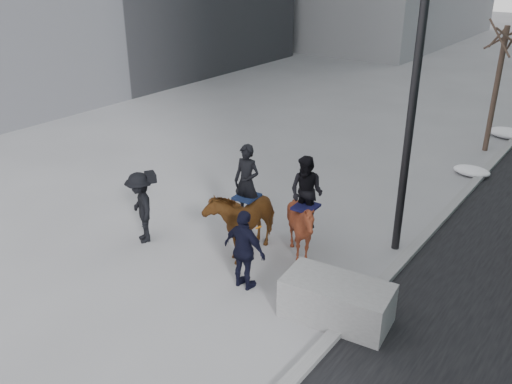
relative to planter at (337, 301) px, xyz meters
The scene contains 10 objects.
ground 2.78m from the planter, behind, with size 120.00×120.00×0.00m, color gray.
curb 9.99m from the planter, 88.59° to the left, with size 0.25×90.00×0.12m, color gray.
planter is the anchor object (origin of this frame).
tree_near 11.71m from the planter, 91.76° to the left, with size 1.20×1.20×4.71m, color #3B2A23, non-canonical shape.
mounted_left 3.24m from the planter, 160.79° to the left, with size 1.02×2.03×2.55m.
mounted_right 2.37m from the planter, 138.44° to the left, with size 1.33×1.48×2.42m.
feeder 2.11m from the planter, behind, with size 1.04×0.88×1.75m.
camera_crew 5.26m from the planter, behind, with size 1.31×1.15×1.75m.
lamppost 5.72m from the planter, 92.59° to the left, with size 0.25×2.28×9.09m.
snow_piles 12.00m from the planter, 90.26° to the left, with size 1.44×5.39×0.37m.
Camera 1 is at (6.54, -7.71, 6.48)m, focal length 38.00 mm.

